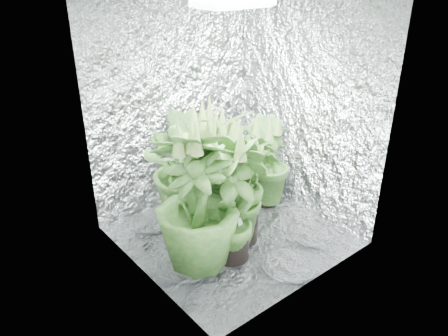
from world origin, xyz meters
name	(u,v)px	position (x,y,z in m)	size (l,w,h in m)	color
ground	(231,235)	(0.00, 0.00, 0.00)	(1.60, 1.60, 0.00)	silver
walls	(232,120)	(0.00, 0.00, 1.00)	(1.62, 1.62, 2.00)	silver
grow_lamp	(233,0)	(0.00, 0.00, 1.83)	(0.50, 0.30, 0.22)	gray
plant_a	(194,165)	(-0.09, 0.38, 0.53)	(1.10, 1.10, 1.12)	black
plant_b	(198,185)	(-0.22, 0.14, 0.48)	(0.69, 0.69, 1.03)	black
plant_c	(266,163)	(0.60, 0.23, 0.40)	(0.51, 0.51, 0.88)	black
plant_d	(197,201)	(-0.44, -0.14, 0.55)	(0.85, 0.85, 1.18)	black
plant_e	(226,173)	(0.08, 0.17, 0.48)	(1.13, 1.13, 1.03)	black
plant_f	(232,201)	(-0.19, -0.23, 0.49)	(0.72, 0.72, 1.06)	black
plant_g	(241,188)	(0.01, -0.09, 0.47)	(0.59, 0.59, 1.04)	black
circulation_fan	(238,173)	(0.62, 0.63, 0.13)	(0.17, 0.26, 0.32)	black
plant_label	(240,223)	(-0.13, -0.26, 0.30)	(0.05, 0.01, 0.07)	white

